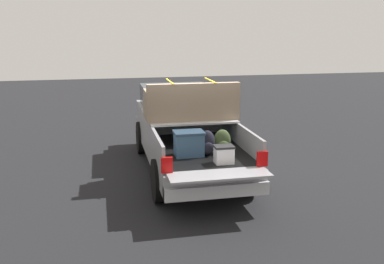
# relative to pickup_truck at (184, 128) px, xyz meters

# --- Properties ---
(ground_plane) EXTENTS (40.00, 40.00, 0.00)m
(ground_plane) POSITION_rel_pickup_truck_xyz_m (-0.36, -0.00, -0.98)
(ground_plane) COLOR black
(pickup_truck) EXTENTS (6.05, 2.06, 2.23)m
(pickup_truck) POSITION_rel_pickup_truck_xyz_m (0.00, 0.00, 0.00)
(pickup_truck) COLOR gray
(pickup_truck) RESTS_ON ground_plane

